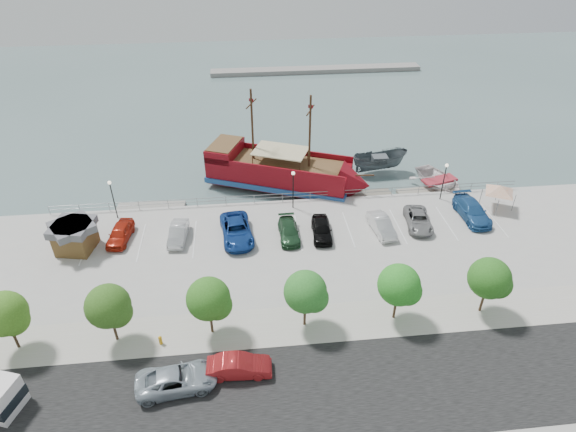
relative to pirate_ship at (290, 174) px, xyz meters
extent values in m
plane|color=#516766|center=(-0.32, -11.99, -2.00)|extent=(160.00, 160.00, 0.00)
cube|color=black|center=(-0.32, -27.99, -0.99)|extent=(100.00, 8.00, 0.04)
cube|color=#ABA495|center=(-0.32, -21.99, -0.98)|extent=(100.00, 4.00, 0.05)
cylinder|color=gray|center=(-0.32, -4.19, -0.05)|extent=(50.00, 0.06, 0.06)
cylinder|color=gray|center=(-0.32, -4.19, -0.45)|extent=(50.00, 0.06, 0.06)
cube|color=gray|center=(9.68, 43.01, -1.60)|extent=(40.00, 3.00, 0.80)
cube|color=maroon|center=(-1.26, 0.53, -0.09)|extent=(16.73, 10.82, 2.61)
cube|color=navy|center=(-1.26, 0.53, -0.95)|extent=(17.12, 11.21, 0.60)
cone|color=maroon|center=(6.88, -2.88, -0.09)|extent=(4.82, 5.68, 4.81)
cube|color=maroon|center=(-7.27, 3.05, 1.91)|extent=(4.71, 5.78, 1.40)
cube|color=brown|center=(-7.27, 3.05, 2.66)|extent=(4.37, 5.34, 0.12)
cube|color=brown|center=(-0.80, 0.33, 1.26)|extent=(13.72, 9.10, 0.15)
cube|color=maroon|center=(-0.33, 2.75, 1.56)|extent=(14.87, 6.38, 0.70)
cube|color=maroon|center=(-2.19, -1.69, 1.56)|extent=(14.87, 6.38, 0.70)
cylinder|color=#382111|center=(1.98, -0.83, 5.32)|extent=(0.31, 0.31, 8.22)
cylinder|color=#382111|center=(-4.03, 1.69, 5.32)|extent=(0.31, 0.31, 8.22)
cylinder|color=#382111|center=(1.98, -0.83, 7.83)|extent=(1.29, 2.83, 0.14)
cylinder|color=#382111|center=(-4.03, 1.69, 7.83)|extent=(1.29, 2.83, 0.14)
cube|color=beige|center=(-1.07, 0.45, 2.71)|extent=(6.83, 5.76, 0.12)
cylinder|color=#382111|center=(7.52, -3.15, 1.11)|extent=(2.36, 1.11, 0.59)
imported|color=#464E53|center=(11.14, 2.74, -0.69)|extent=(6.93, 3.09, 2.61)
imported|color=silver|center=(17.07, -1.64, -1.27)|extent=(6.75, 8.11, 1.45)
cube|color=gray|center=(-15.47, -2.79, -1.79)|extent=(7.32, 2.41, 0.41)
cube|color=slate|center=(7.84, -2.79, -1.81)|extent=(6.82, 2.43, 0.38)
cube|color=gray|center=(15.60, -2.79, -1.79)|extent=(7.33, 2.51, 0.41)
cube|color=brown|center=(-20.99, -10.41, 0.10)|extent=(3.54, 3.54, 2.20)
cube|color=#58585D|center=(-20.99, -10.41, 1.46)|extent=(4.01, 4.01, 0.70)
cylinder|color=slate|center=(19.36, -7.03, -0.03)|extent=(0.08, 0.08, 1.94)
cylinder|color=slate|center=(21.54, -6.32, -0.03)|extent=(0.08, 0.08, 1.94)
cylinder|color=slate|center=(20.07, -9.21, -0.03)|extent=(0.08, 0.08, 1.94)
cylinder|color=slate|center=(22.25, -8.50, -0.03)|extent=(0.08, 0.08, 1.94)
pyramid|color=white|center=(20.81, -7.77, 1.69)|extent=(4.67, 4.67, 0.79)
imported|color=#97A4AF|center=(-10.51, -26.65, -0.25)|extent=(5.61, 3.10, 1.49)
imported|color=#AD1E21|center=(-6.36, -26.00, -0.27)|extent=(4.51, 1.73, 1.46)
cylinder|color=orange|center=(-12.04, -22.79, -0.68)|extent=(0.25, 0.25, 0.63)
sphere|color=orange|center=(-12.04, -22.79, -0.35)|extent=(0.27, 0.27, 0.27)
cylinder|color=black|center=(-18.32, -5.49, 1.00)|extent=(0.12, 0.12, 4.00)
sphere|color=#FFF2CC|center=(-18.32, -5.49, 3.10)|extent=(0.36, 0.36, 0.36)
cylinder|color=black|center=(-0.32, -5.49, 1.00)|extent=(0.12, 0.12, 4.00)
sphere|color=#FFF2CC|center=(-0.32, -5.49, 3.10)|extent=(0.36, 0.36, 0.36)
cylinder|color=black|center=(15.68, -5.49, 1.00)|extent=(0.12, 0.12, 4.00)
sphere|color=#FFF2CC|center=(15.68, -5.49, 3.10)|extent=(0.36, 0.36, 0.36)
cylinder|color=#473321|center=(-22.32, -21.99, 0.10)|extent=(0.20, 0.20, 2.20)
sphere|color=#3A6C1B|center=(-22.32, -21.99, 2.40)|extent=(3.20, 3.20, 3.20)
sphere|color=#3A6C1B|center=(-21.72, -22.29, 2.00)|extent=(2.20, 2.20, 2.20)
cylinder|color=#473321|center=(-15.32, -21.99, 0.10)|extent=(0.20, 0.20, 2.20)
sphere|color=#2C5419|center=(-15.32, -21.99, 2.40)|extent=(3.20, 3.20, 3.20)
sphere|color=#2C5419|center=(-14.72, -22.29, 2.00)|extent=(2.20, 2.20, 2.20)
cylinder|color=#473321|center=(-8.32, -21.99, 0.10)|extent=(0.20, 0.20, 2.20)
sphere|color=#2A601A|center=(-8.32, -21.99, 2.40)|extent=(3.20, 3.20, 3.20)
sphere|color=#2A601A|center=(-7.72, -22.29, 2.00)|extent=(2.20, 2.20, 2.20)
cylinder|color=#473321|center=(-1.32, -21.99, 0.10)|extent=(0.20, 0.20, 2.20)
sphere|color=#286A24|center=(-1.32, -21.99, 2.40)|extent=(3.20, 3.20, 3.20)
sphere|color=#286A24|center=(-0.72, -22.29, 2.00)|extent=(2.20, 2.20, 2.20)
cylinder|color=#473321|center=(5.68, -21.99, 0.10)|extent=(0.20, 0.20, 2.20)
sphere|color=#267720|center=(5.68, -21.99, 2.40)|extent=(3.20, 3.20, 3.20)
sphere|color=#267720|center=(6.28, -22.29, 2.00)|extent=(2.20, 2.20, 2.20)
cylinder|color=#473321|center=(12.68, -21.99, 0.10)|extent=(0.20, 0.20, 2.20)
sphere|color=#255B19|center=(12.68, -21.99, 2.40)|extent=(3.20, 3.20, 3.20)
sphere|color=#255B19|center=(13.28, -22.29, 2.00)|extent=(2.20, 2.20, 2.20)
imported|color=#AD2210|center=(-17.24, -9.38, -0.24)|extent=(2.35, 4.63, 1.51)
imported|color=#BCBDBF|center=(-11.80, -9.89, -0.29)|extent=(1.82, 4.38, 1.41)
imported|color=navy|center=(-6.26, -10.21, -0.16)|extent=(3.42, 6.31, 1.68)
imported|color=#204528|center=(-1.32, -10.60, -0.34)|extent=(1.92, 4.58, 1.32)
imported|color=black|center=(1.84, -10.74, -0.23)|extent=(2.11, 4.62, 1.54)
imported|color=silver|center=(7.73, -10.67, -0.26)|extent=(2.12, 4.64, 1.48)
imported|color=gray|center=(11.62, -10.08, -0.31)|extent=(2.92, 5.18, 1.37)
imported|color=#245691|center=(17.48, -9.26, -0.17)|extent=(2.51, 5.76, 1.65)
camera|label=1|loc=(-5.30, -47.64, 26.51)|focal=30.00mm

